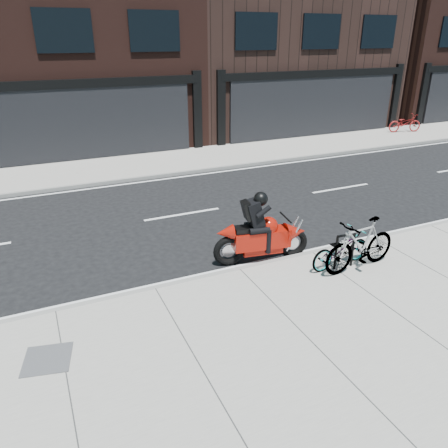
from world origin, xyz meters
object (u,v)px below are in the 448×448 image
bicycle_far (405,123)px  bicycle_rear (361,245)px  bike_rack (345,248)px  utility_grate (47,359)px  motorcycle (266,233)px  bicycle_front (340,249)px

bicycle_far → bicycle_rear: bearing=146.0°
bike_rack → utility_grate: 6.48m
motorcycle → bicycle_far: size_ratio=1.29×
bicycle_rear → motorcycle: (-1.63, 1.44, -0.01)m
motorcycle → bicycle_far: (14.19, 9.71, -0.11)m
motorcycle → utility_grate: motorcycle is taller
bike_rack → motorcycle: 1.85m
bike_rack → bicycle_front: bearing=104.8°
motorcycle → bike_rack: bearing=-33.9°
bike_rack → motorcycle: size_ratio=0.36×
motorcycle → bicycle_front: bearing=-32.0°
bike_rack → bicycle_front: size_ratio=0.52×
bike_rack → bicycle_rear: bearing=-31.1°
bicycle_rear → motorcycle: 2.17m
motorcycle → bicycle_far: 17.20m
bicycle_far → motorcycle: bearing=138.8°
bicycle_rear → bicycle_far: bicycle_rear is taller
bicycle_front → bicycle_far: (12.88, 10.86, 0.06)m
bike_rack → motorcycle: (-1.34, 1.27, 0.10)m
bike_rack → bicycle_far: (12.85, 10.97, -0.01)m
bicycle_rear → bicycle_far: 16.80m
bike_rack → utility_grate: bearing=-175.5°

